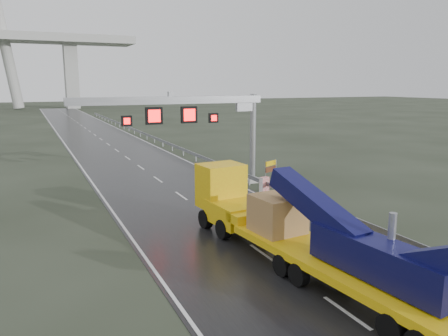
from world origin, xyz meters
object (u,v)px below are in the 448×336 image
heavy_haul_truck (293,228)px  striped_barrier (264,185)px  sign_gantry (198,116)px  exit_sign_pair (271,169)px

heavy_haul_truck → striped_barrier: size_ratio=15.55×
sign_gantry → heavy_haul_truck: bearing=-95.3°
sign_gantry → heavy_haul_truck: (-1.44, -15.48, -3.96)m
heavy_haul_truck → exit_sign_pair: 14.39m
sign_gantry → striped_barrier: (3.90, -3.56, -5.02)m
sign_gantry → heavy_haul_truck: 16.04m
striped_barrier → exit_sign_pair: bearing=25.7°
heavy_haul_truck → exit_sign_pair: bearing=57.8°
sign_gantry → exit_sign_pair: size_ratio=6.72×
exit_sign_pair → heavy_haul_truck: bearing=-141.0°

